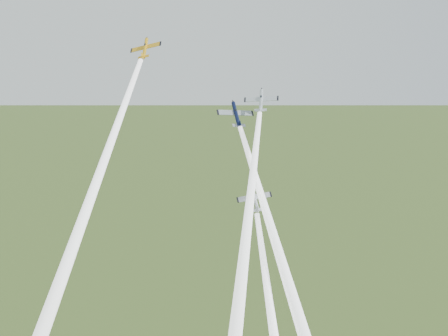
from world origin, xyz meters
TOP-DOWN VIEW (x-y plane):
  - plane_yellow at (-15.04, 1.87)m, footprint 7.28×7.74m
  - smoke_trail_yellow at (-24.66, -24.30)m, footprint 20.76×50.65m
  - plane_navy at (2.86, -1.04)m, footprint 8.81×8.19m
  - smoke_trail_navy at (8.75, -24.55)m, footprint 13.66×45.00m
  - plane_silver_right at (7.85, -1.20)m, footprint 7.88×7.32m
  - smoke_trail_silver_right at (2.19, -23.20)m, footprint 13.18×42.00m
  - plane_silver_low at (5.22, -12.71)m, footprint 7.51×5.73m

SIDE VIEW (x-z plane):
  - smoke_trail_navy at x=8.75m, z-range 56.00..100.56m
  - smoke_trail_silver_right at x=2.19m, z-range 61.74..103.35m
  - plane_silver_low at x=5.22m, z-range 84.41..90.64m
  - smoke_trail_yellow at x=-24.66m, z-range 61.92..113.57m
  - plane_navy at x=2.86m, z-range 98.45..105.26m
  - plane_silver_right at x=7.85m, z-range 101.63..107.66m
  - plane_yellow at x=-15.04m, z-range 111.49..118.22m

